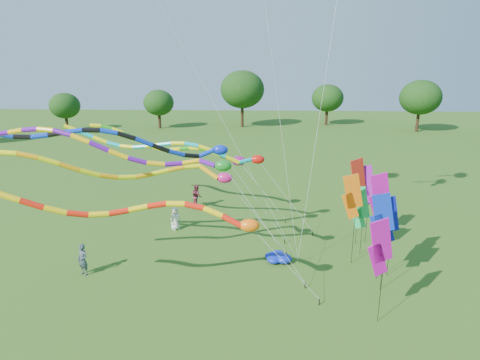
{
  "coord_description": "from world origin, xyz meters",
  "views": [
    {
      "loc": [
        0.36,
        -15.64,
        10.41
      ],
      "look_at": [
        -0.6,
        3.8,
        4.8
      ],
      "focal_mm": 30.0,
      "sensor_mm": 36.0,
      "label": 1
    }
  ],
  "objects_px": {
    "tube_kite_red": "(146,212)",
    "tube_kite_orange": "(134,170)",
    "blue_nylon_heap": "(275,257)",
    "person_b": "(83,260)",
    "person_c": "(197,196)",
    "person_a": "(175,219)"
  },
  "relations": [
    {
      "from": "person_a",
      "to": "person_c",
      "type": "height_order",
      "value": "person_c"
    },
    {
      "from": "tube_kite_red",
      "to": "person_c",
      "type": "height_order",
      "value": "tube_kite_red"
    },
    {
      "from": "blue_nylon_heap",
      "to": "person_a",
      "type": "distance_m",
      "value": 7.55
    },
    {
      "from": "tube_kite_orange",
      "to": "person_a",
      "type": "xyz_separation_m",
      "value": [
        0.54,
        5.86,
        -4.8
      ]
    },
    {
      "from": "tube_kite_red",
      "to": "person_c",
      "type": "bearing_deg",
      "value": 83.98
    },
    {
      "from": "blue_nylon_heap",
      "to": "tube_kite_red",
      "type": "bearing_deg",
      "value": -138.16
    },
    {
      "from": "tube_kite_red",
      "to": "blue_nylon_heap",
      "type": "xyz_separation_m",
      "value": [
        5.53,
        4.95,
        -4.39
      ]
    },
    {
      "from": "person_a",
      "to": "tube_kite_red",
      "type": "bearing_deg",
      "value": -124.78
    },
    {
      "from": "person_c",
      "to": "person_b",
      "type": "bearing_deg",
      "value": 133.07
    },
    {
      "from": "tube_kite_orange",
      "to": "person_b",
      "type": "bearing_deg",
      "value": 167.27
    },
    {
      "from": "tube_kite_red",
      "to": "person_c",
      "type": "relative_size",
      "value": 7.78
    },
    {
      "from": "blue_nylon_heap",
      "to": "person_a",
      "type": "height_order",
      "value": "person_a"
    },
    {
      "from": "blue_nylon_heap",
      "to": "person_b",
      "type": "distance_m",
      "value": 10.1
    },
    {
      "from": "person_b",
      "to": "person_c",
      "type": "bearing_deg",
      "value": 93.01
    },
    {
      "from": "blue_nylon_heap",
      "to": "person_a",
      "type": "relative_size",
      "value": 1.12
    },
    {
      "from": "tube_kite_orange",
      "to": "tube_kite_red",
      "type": "bearing_deg",
      "value": -82.71
    },
    {
      "from": "tube_kite_red",
      "to": "tube_kite_orange",
      "type": "bearing_deg",
      "value": 107.63
    },
    {
      "from": "tube_kite_orange",
      "to": "person_c",
      "type": "distance_m",
      "value": 11.23
    },
    {
      "from": "blue_nylon_heap",
      "to": "person_a",
      "type": "xyz_separation_m",
      "value": [
        -6.37,
        4.02,
        0.54
      ]
    },
    {
      "from": "person_c",
      "to": "person_a",
      "type": "bearing_deg",
      "value": 145.37
    },
    {
      "from": "tube_kite_red",
      "to": "person_b",
      "type": "height_order",
      "value": "tube_kite_red"
    },
    {
      "from": "blue_nylon_heap",
      "to": "person_b",
      "type": "xyz_separation_m",
      "value": [
        -9.88,
        -2.05,
        0.61
      ]
    }
  ]
}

